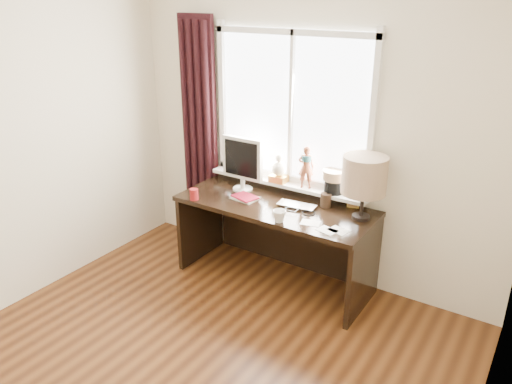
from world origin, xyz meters
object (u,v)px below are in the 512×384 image
Objects in this scene: desk at (280,226)px; monitor at (242,161)px; mug at (279,216)px; laptop at (297,206)px; red_cup at (194,194)px; table_lamp at (364,176)px.

desk is 0.67m from monitor.
mug is 0.21× the size of monitor.
laptop is 0.33m from mug.
desk is (0.64, 0.40, -0.29)m from red_cup.
monitor is (-0.61, 0.08, 0.27)m from laptop.
table_lamp reaches higher than mug.
desk is (-0.19, 0.06, -0.26)m from laptop.
red_cup reaches higher than laptop.
red_cup is 1.46m from table_lamp.
table_lamp is at bearing 2.73° from laptop.
desk is at bearing 118.35° from mug.
mug is at bearing -61.65° from desk.
laptop is at bearing -7.36° from monitor.
desk is at bearing 31.80° from red_cup.
red_cup is 0.53m from monitor.
red_cup is at bearing -117.88° from monitor.
laptop is at bearing -171.90° from table_lamp.
mug is 1.07× the size of red_cup.
table_lamp is at bearing 17.05° from red_cup.
monitor is at bearing 167.27° from laptop.
laptop is 0.90m from red_cup.
desk is at bearing -178.33° from table_lamp.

